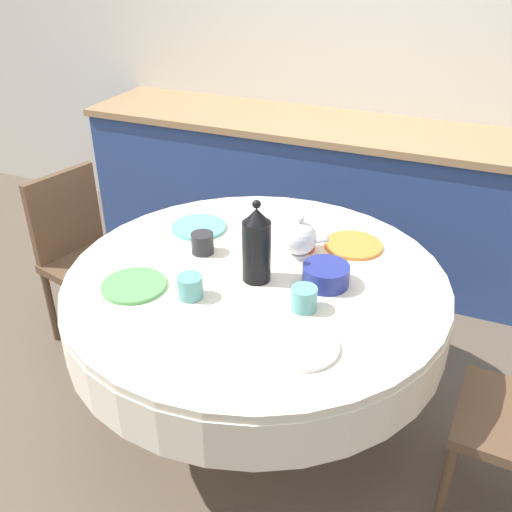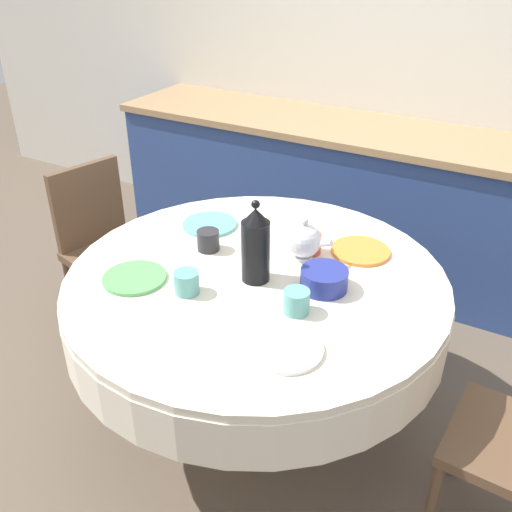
% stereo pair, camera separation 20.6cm
% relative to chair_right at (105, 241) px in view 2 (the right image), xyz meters
% --- Properties ---
extents(ground_plane, '(12.00, 12.00, 0.00)m').
position_rel_chair_right_xyz_m(ground_plane, '(1.02, -0.25, -0.48)').
color(ground_plane, brown).
extents(wall_back, '(7.00, 0.05, 2.60)m').
position_rel_chair_right_xyz_m(wall_back, '(1.02, 1.52, 0.82)').
color(wall_back, silver).
rests_on(wall_back, ground_plane).
extents(kitchen_counter, '(3.24, 0.64, 0.88)m').
position_rel_chair_right_xyz_m(kitchen_counter, '(1.02, 1.18, -0.04)').
color(kitchen_counter, '#2D4784').
rests_on(kitchen_counter, ground_plane).
extents(dining_table, '(1.42, 1.42, 0.73)m').
position_rel_chair_right_xyz_m(dining_table, '(1.02, -0.25, 0.13)').
color(dining_table, brown).
rests_on(dining_table, ground_plane).
extents(chair_right, '(0.48, 0.48, 0.86)m').
position_rel_chair_right_xyz_m(chair_right, '(0.00, 0.00, 0.00)').
color(chair_right, brown).
rests_on(chair_right, ground_plane).
extents(plate_near_left, '(0.23, 0.23, 0.01)m').
position_rel_chair_right_xyz_m(plate_near_left, '(0.65, -0.50, 0.26)').
color(plate_near_left, '#5BA85B').
rests_on(plate_near_left, dining_table).
extents(cup_near_left, '(0.09, 0.09, 0.08)m').
position_rel_chair_right_xyz_m(cup_near_left, '(0.87, -0.47, 0.29)').
color(cup_near_left, '#5BA39E').
rests_on(cup_near_left, dining_table).
extents(plate_near_right, '(0.23, 0.23, 0.01)m').
position_rel_chair_right_xyz_m(plate_near_right, '(1.31, -0.59, 0.26)').
color(plate_near_right, white).
rests_on(plate_near_right, dining_table).
extents(cup_near_right, '(0.09, 0.09, 0.08)m').
position_rel_chair_right_xyz_m(cup_near_right, '(1.25, -0.39, 0.29)').
color(cup_near_right, '#5BA39E').
rests_on(cup_near_right, dining_table).
extents(plate_far_left, '(0.23, 0.23, 0.01)m').
position_rel_chair_right_xyz_m(plate_far_left, '(0.65, -0.01, 0.26)').
color(plate_far_left, '#60BCB7').
rests_on(plate_far_left, dining_table).
extents(cup_far_left, '(0.09, 0.09, 0.08)m').
position_rel_chair_right_xyz_m(cup_far_left, '(0.76, -0.18, 0.29)').
color(cup_far_left, '#28282D').
rests_on(cup_far_left, dining_table).
extents(plate_far_right, '(0.23, 0.23, 0.01)m').
position_rel_chair_right_xyz_m(plate_far_right, '(1.29, 0.10, 0.26)').
color(plate_far_right, orange).
rests_on(plate_far_right, dining_table).
extents(cup_far_right, '(0.09, 0.09, 0.08)m').
position_rel_chair_right_xyz_m(cup_far_right, '(1.12, -0.00, 0.29)').
color(cup_far_right, '#CC4C3D').
rests_on(cup_far_right, dining_table).
extents(coffee_carafe, '(0.10, 0.10, 0.31)m').
position_rel_chair_right_xyz_m(coffee_carafe, '(1.03, -0.28, 0.39)').
color(coffee_carafe, black).
rests_on(coffee_carafe, dining_table).
extents(teapot, '(0.18, 0.13, 0.17)m').
position_rel_chair_right_xyz_m(teapot, '(1.12, -0.06, 0.33)').
color(teapot, white).
rests_on(teapot, dining_table).
extents(fruit_bowl, '(0.17, 0.17, 0.08)m').
position_rel_chair_right_xyz_m(fruit_bowl, '(1.27, -0.21, 0.29)').
color(fruit_bowl, navy).
rests_on(fruit_bowl, dining_table).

